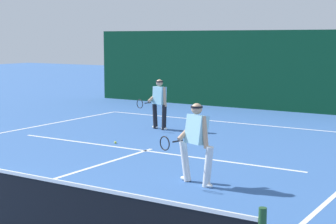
% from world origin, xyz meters
% --- Properties ---
extents(court_line_baseline_far, '(10.59, 0.10, 0.01)m').
position_xyz_m(court_line_baseline_far, '(0.00, 11.64, 0.00)').
color(court_line_baseline_far, white).
rests_on(court_line_baseline_far, ground_plane).
extents(court_line_service, '(8.63, 0.10, 0.01)m').
position_xyz_m(court_line_service, '(0.00, 6.12, 0.00)').
color(court_line_service, white).
rests_on(court_line_service, ground_plane).
extents(court_line_centre, '(0.10, 6.40, 0.01)m').
position_xyz_m(court_line_centre, '(0.00, 3.20, 0.00)').
color(court_line_centre, white).
rests_on(court_line_centre, ground_plane).
extents(player_near, '(1.05, 0.89, 1.65)m').
position_xyz_m(player_near, '(2.70, 3.99, 0.91)').
color(player_near, silver).
rests_on(player_near, ground_plane).
extents(player_far, '(0.90, 0.90, 1.61)m').
position_xyz_m(player_far, '(-1.54, 9.14, 0.89)').
color(player_far, black).
rests_on(player_far, ground_plane).
extents(tennis_ball, '(0.07, 0.07, 0.07)m').
position_xyz_m(tennis_ball, '(-1.26, 6.48, 0.03)').
color(tennis_ball, '#D1E033').
rests_on(tennis_ball, ground_plane).
extents(back_fence_windscreen, '(17.60, 0.12, 3.23)m').
position_xyz_m(back_fence_windscreen, '(0.00, 15.44, 1.61)').
color(back_fence_windscreen, '#0C4126').
rests_on(back_fence_windscreen, ground_plane).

